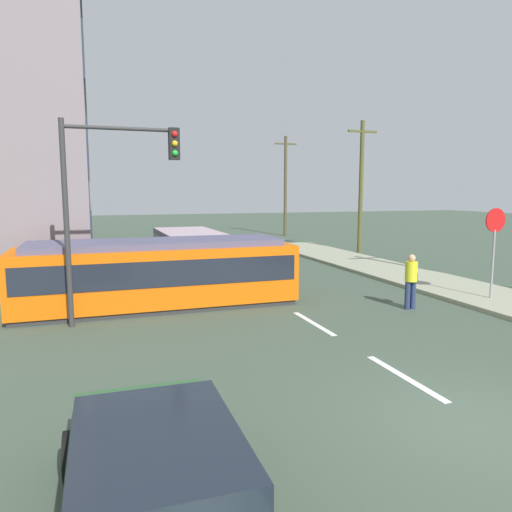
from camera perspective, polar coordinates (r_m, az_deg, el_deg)
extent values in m
plane|color=#3F4F40|center=(16.71, 0.87, -4.52)|extent=(120.00, 120.00, 0.00)
cube|color=#979C81|center=(17.12, 27.89, -4.89)|extent=(3.20, 36.00, 0.14)
cube|color=silver|center=(9.86, 17.28, -13.63)|extent=(0.16, 2.40, 0.01)
cube|color=silver|center=(13.12, 6.85, -7.96)|extent=(0.16, 2.40, 0.01)
cube|color=silver|center=(21.73, -3.92, -1.67)|extent=(0.16, 2.40, 0.01)
cube|color=silver|center=(27.51, -7.16, 0.26)|extent=(0.16, 2.40, 0.01)
cube|color=#2D3847|center=(24.79, -19.03, 3.54)|extent=(0.06, 13.86, 1.92)
cube|color=#2D3847|center=(24.79, -19.36, 10.93)|extent=(0.06, 13.86, 1.92)
cube|color=#2D3847|center=(25.20, -19.70, 18.21)|extent=(0.06, 13.86, 1.92)
cube|color=#2D3847|center=(26.00, -20.05, 25.14)|extent=(0.06, 13.86, 1.92)
cube|color=#E55D09|center=(15.04, -11.59, -2.13)|extent=(8.37, 2.51, 1.72)
cube|color=#2D2D2D|center=(15.23, -11.49, -5.59)|extent=(8.20, 2.39, 0.15)
cube|color=#51506C|center=(14.91, -11.69, 1.50)|extent=(7.53, 2.14, 0.20)
cube|color=#1E232D|center=(15.01, -11.61, -1.36)|extent=(8.04, 2.55, 0.76)
cube|color=#C1A5B6|center=(21.70, -7.89, 1.01)|extent=(2.56, 5.56, 1.47)
cube|color=black|center=(19.04, -6.24, 0.78)|extent=(2.25, 0.14, 0.88)
cube|color=black|center=(21.67, -7.90, 1.71)|extent=(2.59, 4.73, 0.59)
cylinder|color=black|center=(20.06, -6.83, -1.21)|extent=(2.56, 0.93, 0.90)
cylinder|color=black|center=(23.50, -8.74, 0.06)|extent=(2.56, 0.93, 0.90)
cylinder|color=navy|center=(15.17, 17.62, -4.50)|extent=(0.16, 0.16, 0.85)
cylinder|color=navy|center=(15.29, 18.23, -4.43)|extent=(0.16, 0.16, 0.85)
cylinder|color=yellow|center=(15.10, 18.04, -1.77)|extent=(0.36, 0.36, 0.60)
sphere|color=tan|center=(15.04, 18.10, -0.23)|extent=(0.22, 0.22, 0.22)
cube|color=brown|center=(15.30, 18.55, -2.43)|extent=(0.20, 0.22, 0.24)
cube|color=#2A552D|center=(5.54, -11.74, -25.48)|extent=(1.80, 4.16, 0.55)
cube|color=black|center=(5.17, -11.69, -21.96)|extent=(1.64, 2.30, 0.40)
cylinder|color=black|center=(6.70, -20.98, -21.49)|extent=(0.23, 0.64, 0.64)
cylinder|color=black|center=(6.82, -5.17, -20.46)|extent=(0.23, 0.64, 0.64)
cylinder|color=gray|center=(17.00, 26.39, -0.87)|extent=(0.07, 0.07, 2.20)
cylinder|color=red|center=(16.87, 26.68, 3.84)|extent=(0.76, 0.04, 0.76)
cylinder|color=#333333|center=(13.16, -21.67, 3.42)|extent=(0.14, 0.14, 5.35)
cylinder|color=#333333|center=(13.24, -15.97, 14.43)|extent=(2.80, 0.10, 0.10)
cube|color=black|center=(13.36, -9.75, 13.04)|extent=(0.28, 0.24, 0.84)
sphere|color=red|center=(13.26, -9.69, 14.17)|extent=(0.16, 0.16, 0.16)
sphere|color=gold|center=(13.23, -9.66, 13.09)|extent=(0.16, 0.16, 0.16)
sphere|color=green|center=(13.21, -9.64, 12.02)|extent=(0.16, 0.16, 0.16)
cylinder|color=#4F5026|center=(28.02, 12.41, 7.93)|extent=(0.24, 0.24, 7.47)
cube|color=#4F5026|center=(28.22, 12.60, 14.31)|extent=(1.80, 0.12, 0.12)
cylinder|color=#4A442D|center=(38.52, 3.53, 8.27)|extent=(0.24, 0.24, 7.87)
cube|color=#4A442D|center=(38.70, 3.57, 13.21)|extent=(1.80, 0.12, 0.12)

